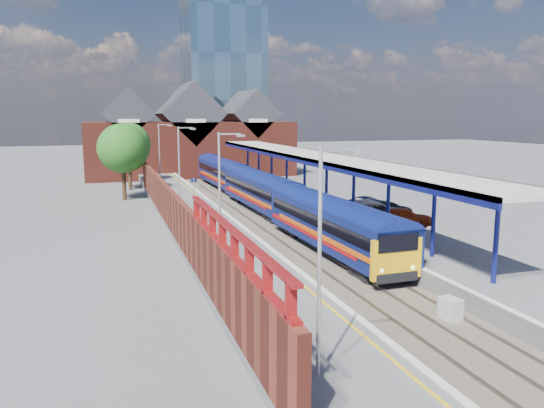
{
  "coord_description": "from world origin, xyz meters",
  "views": [
    {
      "loc": [
        -12.38,
        -21.94,
        8.85
      ],
      "look_at": [
        -1.03,
        13.86,
        2.6
      ],
      "focal_mm": 35.0,
      "sensor_mm": 36.0,
      "label": 1
    }
  ],
  "objects_px": {
    "lamp_post_d": "(161,151)",
    "parked_car_silver": "(373,210)",
    "lamp_post_c": "(181,163)",
    "parked_car_red": "(404,217)",
    "train": "(239,179)",
    "lamp_post_b": "(222,188)",
    "parked_car_dark": "(388,210)",
    "parked_car_blue": "(368,204)",
    "lamp_post_a": "(324,249)",
    "relay_cabinet": "(450,309)",
    "platform_sign": "(194,187)"
  },
  "relations": [
    {
      "from": "lamp_post_d",
      "to": "parked_car_silver",
      "type": "bearing_deg",
      "value": -60.53
    },
    {
      "from": "lamp_post_c",
      "to": "parked_car_red",
      "type": "bearing_deg",
      "value": -37.6
    },
    {
      "from": "train",
      "to": "lamp_post_b",
      "type": "bearing_deg",
      "value": -105.85
    },
    {
      "from": "parked_car_dark",
      "to": "parked_car_blue",
      "type": "distance_m",
      "value": 3.08
    },
    {
      "from": "lamp_post_a",
      "to": "parked_car_dark",
      "type": "height_order",
      "value": "lamp_post_a"
    },
    {
      "from": "relay_cabinet",
      "to": "lamp_post_d",
      "type": "bearing_deg",
      "value": 92.94
    },
    {
      "from": "lamp_post_d",
      "to": "parked_car_dark",
      "type": "relative_size",
      "value": 1.55
    },
    {
      "from": "lamp_post_a",
      "to": "lamp_post_d",
      "type": "height_order",
      "value": "same"
    },
    {
      "from": "parked_car_red",
      "to": "lamp_post_d",
      "type": "bearing_deg",
      "value": 49.47
    },
    {
      "from": "train",
      "to": "lamp_post_c",
      "type": "height_order",
      "value": "lamp_post_c"
    },
    {
      "from": "parked_car_silver",
      "to": "parked_car_blue",
      "type": "relative_size",
      "value": 0.95
    },
    {
      "from": "parked_car_dark",
      "to": "parked_car_red",
      "type": "bearing_deg",
      "value": 157.06
    },
    {
      "from": "parked_car_red",
      "to": "parked_car_silver",
      "type": "xyz_separation_m",
      "value": [
        -0.82,
        3.08,
        0.03
      ]
    },
    {
      "from": "train",
      "to": "parked_car_blue",
      "type": "bearing_deg",
      "value": -67.43
    },
    {
      "from": "lamp_post_c",
      "to": "parked_car_silver",
      "type": "bearing_deg",
      "value": -30.51
    },
    {
      "from": "platform_sign",
      "to": "parked_car_silver",
      "type": "bearing_deg",
      "value": -39.32
    },
    {
      "from": "lamp_post_a",
      "to": "parked_car_red",
      "type": "height_order",
      "value": "lamp_post_a"
    },
    {
      "from": "parked_car_blue",
      "to": "parked_car_dark",
      "type": "bearing_deg",
      "value": 165.29
    },
    {
      "from": "lamp_post_d",
      "to": "parked_car_dark",
      "type": "height_order",
      "value": "lamp_post_d"
    },
    {
      "from": "lamp_post_c",
      "to": "parked_car_silver",
      "type": "height_order",
      "value": "lamp_post_c"
    },
    {
      "from": "parked_car_red",
      "to": "relay_cabinet",
      "type": "xyz_separation_m",
      "value": [
        -6.27,
        -14.16,
        -1.19
      ]
    },
    {
      "from": "lamp_post_d",
      "to": "parked_car_red",
      "type": "distance_m",
      "value": 30.83
    },
    {
      "from": "parked_car_red",
      "to": "parked_car_dark",
      "type": "bearing_deg",
      "value": 12.6
    },
    {
      "from": "train",
      "to": "platform_sign",
      "type": "height_order",
      "value": "platform_sign"
    },
    {
      "from": "platform_sign",
      "to": "parked_car_silver",
      "type": "distance_m",
      "value": 15.79
    },
    {
      "from": "train",
      "to": "parked_car_dark",
      "type": "distance_m",
      "value": 20.86
    },
    {
      "from": "parked_car_red",
      "to": "parked_car_dark",
      "type": "distance_m",
      "value": 3.14
    },
    {
      "from": "train",
      "to": "parked_car_blue",
      "type": "height_order",
      "value": "train"
    },
    {
      "from": "parked_car_dark",
      "to": "lamp_post_b",
      "type": "bearing_deg",
      "value": 104.34
    },
    {
      "from": "train",
      "to": "parked_car_blue",
      "type": "distance_m",
      "value": 17.94
    },
    {
      "from": "train",
      "to": "platform_sign",
      "type": "distance_m",
      "value": 11.66
    },
    {
      "from": "parked_car_dark",
      "to": "parked_car_blue",
      "type": "relative_size",
      "value": 0.98
    },
    {
      "from": "lamp_post_d",
      "to": "parked_car_dark",
      "type": "bearing_deg",
      "value": -58.2
    },
    {
      "from": "parked_car_red",
      "to": "parked_car_silver",
      "type": "distance_m",
      "value": 3.19
    },
    {
      "from": "parked_car_blue",
      "to": "relay_cabinet",
      "type": "distance_m",
      "value": 21.42
    },
    {
      "from": "parked_car_silver",
      "to": "parked_car_blue",
      "type": "distance_m",
      "value": 3.31
    },
    {
      "from": "parked_car_silver",
      "to": "train",
      "type": "bearing_deg",
      "value": 23.02
    },
    {
      "from": "parked_car_silver",
      "to": "platform_sign",
      "type": "bearing_deg",
      "value": 57.52
    },
    {
      "from": "lamp_post_a",
      "to": "lamp_post_c",
      "type": "distance_m",
      "value": 30.0
    },
    {
      "from": "parked_car_dark",
      "to": "parked_car_blue",
      "type": "height_order",
      "value": "parked_car_dark"
    },
    {
      "from": "lamp_post_b",
      "to": "platform_sign",
      "type": "height_order",
      "value": "lamp_post_b"
    },
    {
      "from": "platform_sign",
      "to": "parked_car_blue",
      "type": "bearing_deg",
      "value": -27.27
    },
    {
      "from": "lamp_post_c",
      "to": "lamp_post_a",
      "type": "bearing_deg",
      "value": -90.0
    },
    {
      "from": "lamp_post_d",
      "to": "parked_car_blue",
      "type": "distance_m",
      "value": 25.79
    },
    {
      "from": "lamp_post_a",
      "to": "parked_car_dark",
      "type": "bearing_deg",
      "value": 55.99
    },
    {
      "from": "train",
      "to": "lamp_post_a",
      "type": "relative_size",
      "value": 9.42
    },
    {
      "from": "lamp_post_b",
      "to": "parked_car_blue",
      "type": "bearing_deg",
      "value": 37.0
    },
    {
      "from": "lamp_post_c",
      "to": "relay_cabinet",
      "type": "xyz_separation_m",
      "value": [
        8.11,
        -25.23,
        -4.49
      ]
    },
    {
      "from": "platform_sign",
      "to": "parked_car_dark",
      "type": "xyz_separation_m",
      "value": [
        13.5,
        -9.97,
        -1.04
      ]
    },
    {
      "from": "lamp_post_b",
      "to": "parked_car_blue",
      "type": "height_order",
      "value": "lamp_post_b"
    }
  ]
}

